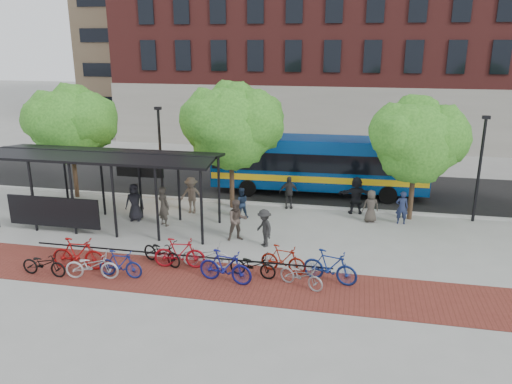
% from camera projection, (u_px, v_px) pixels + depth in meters
% --- Properties ---
extents(ground, '(160.00, 160.00, 0.00)m').
position_uv_depth(ground, '(278.00, 234.00, 22.65)').
color(ground, '#9E9E99').
rests_on(ground, ground).
extents(asphalt_street, '(160.00, 8.00, 0.01)m').
position_uv_depth(asphalt_street, '(300.00, 186.00, 30.14)').
color(asphalt_street, black).
rests_on(asphalt_street, ground).
extents(curb, '(160.00, 0.25, 0.12)m').
position_uv_depth(curb, '(290.00, 205.00, 26.38)').
color(curb, '#B7B7B2').
rests_on(curb, ground).
extents(brick_strip, '(24.00, 3.00, 0.01)m').
position_uv_depth(brick_strip, '(203.00, 279.00, 18.35)').
color(brick_strip, maroon).
rests_on(brick_strip, ground).
extents(bike_rack_rail, '(12.00, 0.05, 0.95)m').
position_uv_depth(bike_rack_rail, '(178.00, 266.00, 19.45)').
color(bike_rack_rail, black).
rests_on(bike_rack_rail, ground).
extents(building_brick, '(55.00, 14.00, 20.00)m').
position_uv_depth(building_brick, '(446.00, 22.00, 42.18)').
color(building_brick, maroon).
rests_on(building_brick, ground).
extents(bus_shelter, '(10.60, 3.07, 3.60)m').
position_uv_depth(bus_shelter, '(103.00, 164.00, 22.91)').
color(bus_shelter, black).
rests_on(bus_shelter, ground).
extents(tree_a, '(4.90, 4.00, 6.18)m').
position_uv_depth(tree_a, '(71.00, 122.00, 26.88)').
color(tree_a, '#382619').
rests_on(tree_a, ground).
extents(tree_b, '(5.15, 4.20, 6.47)m').
position_uv_depth(tree_b, '(233.00, 123.00, 25.06)').
color(tree_b, '#382619').
rests_on(tree_b, ground).
extents(tree_c, '(4.66, 3.80, 5.92)m').
position_uv_depth(tree_c, '(419.00, 137.00, 23.43)').
color(tree_c, '#382619').
rests_on(tree_c, ground).
extents(lamp_post_left, '(0.35, 0.20, 5.12)m').
position_uv_depth(lamp_post_left, '(160.00, 152.00, 26.59)').
color(lamp_post_left, black).
rests_on(lamp_post_left, ground).
extents(lamp_post_right, '(0.35, 0.20, 5.12)m').
position_uv_depth(lamp_post_right, '(480.00, 166.00, 23.48)').
color(lamp_post_right, black).
rests_on(lamp_post_right, ground).
extents(bus, '(12.05, 3.16, 3.23)m').
position_uv_depth(bus, '(318.00, 162.00, 28.19)').
color(bus, navy).
rests_on(bus, ground).
extents(bike_0, '(1.82, 0.70, 0.95)m').
position_uv_depth(bike_0, '(44.00, 264.00, 18.49)').
color(bike_0, black).
rests_on(bike_0, ground).
extents(bike_1, '(2.13, 0.72, 1.26)m').
position_uv_depth(bike_1, '(78.00, 254.00, 18.98)').
color(bike_1, maroon).
rests_on(bike_1, ground).
extents(bike_2, '(2.06, 0.99, 1.04)m').
position_uv_depth(bike_2, '(92.00, 266.00, 18.24)').
color(bike_2, '#B0B0B2').
rests_on(bike_2, ground).
extents(bike_3, '(1.76, 0.56, 1.05)m').
position_uv_depth(bike_3, '(120.00, 264.00, 18.35)').
color(bike_3, navy).
rests_on(bike_3, ground).
extents(bike_4, '(2.04, 1.37, 1.01)m').
position_uv_depth(bike_4, '(162.00, 252.00, 19.45)').
color(bike_4, black).
rests_on(bike_4, ground).
extents(bike_5, '(2.05, 0.80, 1.20)m').
position_uv_depth(bike_5, '(180.00, 253.00, 19.11)').
color(bike_5, maroon).
rests_on(bike_5, ground).
extents(bike_6, '(1.91, 0.67, 1.00)m').
position_uv_depth(bike_6, '(206.00, 255.00, 19.18)').
color(bike_6, '#B8B8BB').
rests_on(bike_6, ground).
extents(bike_7, '(2.13, 0.92, 1.24)m').
position_uv_depth(bike_7, '(225.00, 267.00, 17.92)').
color(bike_7, navy).
rests_on(bike_7, ground).
extents(bike_8, '(1.87, 0.87, 0.95)m').
position_uv_depth(bike_8, '(253.00, 265.00, 18.40)').
color(bike_8, black).
rests_on(bike_8, ground).
extents(bike_9, '(1.87, 0.88, 1.09)m').
position_uv_depth(bike_9, '(283.00, 259.00, 18.72)').
color(bike_9, maroon).
rests_on(bike_9, ground).
extents(bike_10, '(1.84, 1.26, 0.92)m').
position_uv_depth(bike_10, '(301.00, 275.00, 17.61)').
color(bike_10, '#959497').
rests_on(bike_10, ground).
extents(bike_11, '(2.13, 1.12, 1.23)m').
position_uv_depth(bike_11, '(330.00, 267.00, 17.93)').
color(bike_11, navy).
rests_on(bike_11, ground).
extents(pedestrian_0, '(1.00, 0.75, 1.84)m').
position_uv_depth(pedestrian_0, '(135.00, 202.00, 24.16)').
color(pedestrian_0, black).
rests_on(pedestrian_0, ground).
extents(pedestrian_1, '(0.83, 0.75, 1.91)m').
position_uv_depth(pedestrian_1, '(164.00, 206.00, 23.46)').
color(pedestrian_1, '#3C3630').
rests_on(pedestrian_1, ground).
extents(pedestrian_2, '(0.90, 0.80, 1.55)m').
position_uv_depth(pedestrian_2, '(241.00, 203.00, 24.51)').
color(pedestrian_2, '#1A273D').
rests_on(pedestrian_2, ground).
extents(pedestrian_3, '(1.22, 0.71, 1.88)m').
position_uv_depth(pedestrian_3, '(191.00, 195.00, 25.16)').
color(pedestrian_3, '#4D4339').
rests_on(pedestrian_3, ground).
extents(pedestrian_4, '(1.08, 0.66, 1.71)m').
position_uv_depth(pedestrian_4, '(289.00, 192.00, 25.94)').
color(pedestrian_4, '#292929').
rests_on(pedestrian_4, ground).
extents(pedestrian_5, '(1.84, 0.80, 1.91)m').
position_uv_depth(pedestrian_5, '(356.00, 195.00, 25.09)').
color(pedestrian_5, black).
rests_on(pedestrian_5, ground).
extents(pedestrian_6, '(0.88, 0.69, 1.59)m').
position_uv_depth(pedestrian_6, '(371.00, 206.00, 23.95)').
color(pedestrian_6, '#3D3730').
rests_on(pedestrian_6, ground).
extents(pedestrian_7, '(0.61, 0.42, 1.62)m').
position_uv_depth(pedestrian_7, '(402.00, 208.00, 23.69)').
color(pedestrian_7, '#1E2646').
rests_on(pedestrian_7, ground).
extents(pedestrian_8, '(1.11, 1.02, 1.85)m').
position_uv_depth(pedestrian_8, '(237.00, 220.00, 21.69)').
color(pedestrian_8, '#4F433B').
rests_on(pedestrian_8, ground).
extents(pedestrian_9, '(1.14, 1.21, 1.64)m').
position_uv_depth(pedestrian_9, '(264.00, 228.00, 21.08)').
color(pedestrian_9, '#242424').
rests_on(pedestrian_9, ground).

